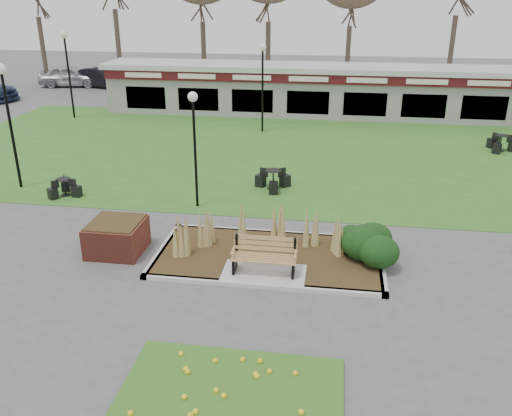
# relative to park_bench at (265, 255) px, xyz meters

# --- Properties ---
(ground) EXTENTS (100.00, 100.00, 0.00)m
(ground) POSITION_rel_park_bench_xyz_m (0.00, -0.25, -0.59)
(ground) COLOR #515154
(ground) RESTS_ON ground
(lawn) EXTENTS (34.00, 16.00, 0.02)m
(lawn) POSITION_rel_park_bench_xyz_m (0.00, 11.75, -0.58)
(lawn) COLOR #346720
(lawn) RESTS_ON ground
(flower_bed) EXTENTS (4.20, 3.00, 0.16)m
(flower_bed) POSITION_rel_park_bench_xyz_m (0.00, -4.85, -0.52)
(flower_bed) COLOR #2F621C
(flower_bed) RESTS_ON ground
(planting_bed) EXTENTS (6.75, 3.40, 1.27)m
(planting_bed) POSITION_rel_park_bench_xyz_m (1.27, 1.10, -0.22)
(planting_bed) COLOR #312513
(planting_bed) RESTS_ON ground
(park_bench) EXTENTS (1.70, 0.66, 0.93)m
(park_bench) POSITION_rel_park_bench_xyz_m (0.00, 0.00, 0.00)
(park_bench) COLOR olive
(park_bench) RESTS_ON ground
(brick_planter) EXTENTS (1.50, 1.50, 0.95)m
(brick_planter) POSITION_rel_park_bench_xyz_m (-4.40, 0.75, -0.11)
(brick_planter) COLOR brown
(brick_planter) RESTS_ON ground
(food_pavilion) EXTENTS (24.60, 3.40, 2.90)m
(food_pavilion) POSITION_rel_park_bench_xyz_m (0.00, 19.71, 0.89)
(food_pavilion) COLOR gray
(food_pavilion) RESTS_ON ground
(lamp_post_near_left) EXTENTS (0.33, 0.33, 4.00)m
(lamp_post_near_left) POSITION_rel_park_bench_xyz_m (-2.98, 4.48, 2.32)
(lamp_post_near_left) COLOR black
(lamp_post_near_left) RESTS_ON ground
(lamp_post_mid_left) EXTENTS (0.38, 0.38, 4.64)m
(lamp_post_mid_left) POSITION_rel_park_bench_xyz_m (-10.15, 5.35, 2.79)
(lamp_post_mid_left) COLOR black
(lamp_post_mid_left) RESTS_ON ground
(lamp_post_mid_right) EXTENTS (0.37, 0.37, 4.49)m
(lamp_post_mid_right) POSITION_rel_park_bench_xyz_m (-2.18, 15.17, 2.68)
(lamp_post_mid_right) COLOR black
(lamp_post_mid_right) RESTS_ON ground
(lamp_post_far_left) EXTENTS (0.40, 0.40, 4.86)m
(lamp_post_far_left) POSITION_rel_park_bench_xyz_m (-13.50, 16.75, 2.95)
(lamp_post_far_left) COLOR black
(lamp_post_far_left) RESTS_ON ground
(bistro_set_a) EXTENTS (1.11, 1.22, 0.65)m
(bistro_set_a) POSITION_rel_park_bench_xyz_m (-8.03, 4.75, -0.35)
(bistro_set_a) COLOR black
(bistro_set_a) RESTS_ON ground
(bistro_set_c) EXTENTS (1.37, 1.29, 0.74)m
(bistro_set_c) POSITION_rel_park_bench_xyz_m (-0.57, 6.60, -0.32)
(bistro_set_c) COLOR black
(bistro_set_c) RESTS_ON ground
(bistro_set_d) EXTENTS (1.21, 1.40, 0.74)m
(bistro_set_d) POSITION_rel_park_bench_xyz_m (9.29, 13.25, -0.32)
(bistro_set_d) COLOR black
(bistro_set_d) RESTS_ON ground
(car_silver) EXTENTS (4.92, 2.59, 1.60)m
(car_silver) POSITION_rel_park_bench_xyz_m (-18.55, 26.75, 0.21)
(car_silver) COLOR #B4B5B9
(car_silver) RESTS_ON ground
(car_black) EXTENTS (4.74, 2.82, 1.48)m
(car_black) POSITION_rel_park_bench_xyz_m (-16.10, 26.75, 0.15)
(car_black) COLOR black
(car_black) RESTS_ON ground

